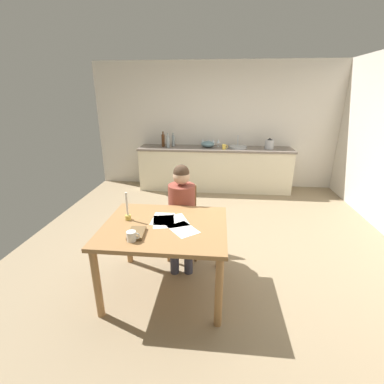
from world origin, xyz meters
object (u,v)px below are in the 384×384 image
at_px(wine_glass_by_kettle, 213,141).
at_px(sink_unit, 238,147).
at_px(mixing_bowl, 208,144).
at_px(wine_glass_back_right, 203,141).
at_px(person_seated, 182,208).
at_px(coffee_mug, 132,236).
at_px(bottle_oil, 163,140).
at_px(wine_glass_near_sink, 218,141).
at_px(chair_at_table, 182,217).
at_px(bottle_vinegar, 168,142).
at_px(candlestick, 128,212).
at_px(stovetop_kettle, 269,144).
at_px(dining_table, 165,234).
at_px(bottle_wine_red, 173,141).
at_px(teacup_on_counter, 224,147).
at_px(wine_glass_back_left, 209,141).
at_px(book_magazine, 137,233).

bearing_deg(wine_glass_by_kettle, sink_unit, -15.73).
height_order(mixing_bowl, wine_glass_back_right, wine_glass_back_right).
relative_size(person_seated, coffee_mug, 10.08).
height_order(bottle_oil, wine_glass_near_sink, bottle_oil).
distance_m(chair_at_table, coffee_mug, 1.14).
bearing_deg(bottle_vinegar, coffee_mug, -84.76).
distance_m(candlestick, wine_glass_back_right, 3.40).
bearing_deg(bottle_oil, wine_glass_back_right, 8.40).
xyz_separation_m(candlestick, stovetop_kettle, (1.92, 3.20, 0.16)).
bearing_deg(dining_table, bottle_wine_red, 97.93).
bearing_deg(candlestick, teacup_on_counter, 71.79).
distance_m(bottle_wine_red, wine_glass_by_kettle, 0.85).
bearing_deg(chair_at_table, bottle_oil, 106.16).
xyz_separation_m(candlestick, wine_glass_near_sink, (0.88, 3.35, 0.17)).
xyz_separation_m(mixing_bowl, stovetop_kettle, (1.26, -0.05, 0.04)).
bearing_deg(bottle_oil, wine_glass_back_left, 7.28).
xyz_separation_m(wine_glass_by_kettle, wine_glass_back_left, (-0.09, 0.00, 0.00)).
xyz_separation_m(book_magazine, wine_glass_back_right, (0.38, 3.65, 0.24)).
xyz_separation_m(bottle_oil, wine_glass_back_left, (0.96, 0.12, -0.03)).
relative_size(book_magazine, wine_glass_by_kettle, 1.47).
xyz_separation_m(person_seated, wine_glass_back_right, (0.07, 2.84, 0.33)).
relative_size(chair_at_table, wine_glass_back_right, 5.71).
distance_m(stovetop_kettle, wine_glass_by_kettle, 1.16).
bearing_deg(person_seated, book_magazine, -110.73).
distance_m(dining_table, candlestick, 0.44).
distance_m(chair_at_table, wine_glass_near_sink, 2.78).
relative_size(candlestick, bottle_oil, 0.94).
bearing_deg(stovetop_kettle, bottle_vinegar, -177.34).
relative_size(bottle_wine_red, wine_glass_near_sink, 1.82).
bearing_deg(chair_at_table, person_seated, -84.53).
height_order(wine_glass_back_right, teacup_on_counter, wine_glass_back_right).
relative_size(wine_glass_near_sink, wine_glass_by_kettle, 1.00).
relative_size(coffee_mug, wine_glass_by_kettle, 0.77).
xyz_separation_m(chair_at_table, bottle_vinegar, (-0.62, 2.45, 0.53)).
xyz_separation_m(coffee_mug, mixing_bowl, (0.50, 3.66, 0.16)).
bearing_deg(bottle_vinegar, wine_glass_back_right, 19.24).
bearing_deg(dining_table, person_seated, 81.70).
bearing_deg(bottle_wine_red, coffee_mug, -86.22).
xyz_separation_m(bottle_oil, mixing_bowl, (0.94, 0.02, -0.07)).
xyz_separation_m(chair_at_table, wine_glass_near_sink, (0.42, 2.70, 0.51)).
bearing_deg(dining_table, bottle_oil, 101.50).
bearing_deg(bottle_oil, chair_at_table, -73.84).
xyz_separation_m(mixing_bowl, wine_glass_back_left, (0.02, 0.10, 0.05)).
bearing_deg(wine_glass_by_kettle, coffee_mug, -99.17).
distance_m(wine_glass_back_left, teacup_on_counter, 0.44).
distance_m(bottle_wine_red, wine_glass_back_left, 0.76).
distance_m(person_seated, bottle_oil, 2.85).
xyz_separation_m(person_seated, bottle_wine_red, (-0.56, 2.79, 0.34)).
height_order(sink_unit, wine_glass_near_sink, sink_unit).
relative_size(bottle_oil, wine_glass_back_left, 2.05).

